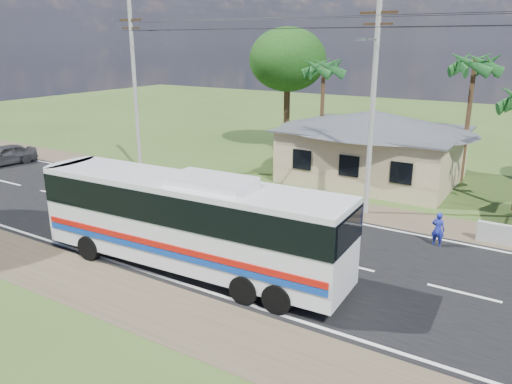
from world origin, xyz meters
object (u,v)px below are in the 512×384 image
motorcycle (308,202)px  small_car (5,155)px  coach_bus (189,216)px  person (438,229)px

motorcycle → small_car: small_car is taller
motorcycle → small_car: (-22.88, -2.38, 0.24)m
coach_bus → motorcycle: bearing=82.8°
coach_bus → small_car: 23.15m
coach_bus → motorcycle: (0.68, 8.77, -1.75)m
coach_bus → motorcycle: coach_bus is taller
coach_bus → person: size_ratio=8.21×
person → small_car: size_ratio=0.37×
small_car → motorcycle: bearing=17.3°
coach_bus → motorcycle: size_ratio=6.92×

